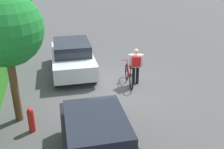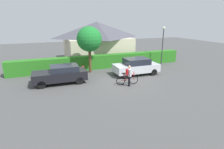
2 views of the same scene
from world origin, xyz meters
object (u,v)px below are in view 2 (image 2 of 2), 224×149
person_rider (129,74)px  parked_car_far (136,66)px  street_lamp (163,41)px  parked_car_near (61,74)px  tree_kerbside (89,39)px  bicycle (127,80)px  fire_hydrant (83,70)px

person_rider → parked_car_far: bearing=51.9°
street_lamp → parked_car_near: bearing=-170.5°
person_rider → tree_kerbside: size_ratio=0.37×
person_rider → bicycle: bearing=85.8°
parked_car_near → parked_car_far: size_ratio=1.01×
parked_car_far → person_rider: bearing=-128.1°
parked_car_near → street_lamp: street_lamp is taller
parked_car_near → street_lamp: 10.74m
parked_car_far → person_rider: size_ratio=2.57×
parked_car_near → bicycle: 5.08m
fire_hydrant → person_rider: bearing=-59.1°
parked_car_far → bicycle: (-1.90, -2.16, -0.37)m
bicycle → tree_kerbside: size_ratio=0.41×
parked_car_near → tree_kerbside: 4.25m
parked_car_near → street_lamp: size_ratio=0.99×
parked_car_near → person_rider: 5.18m
parked_car_near → fire_hydrant: size_ratio=4.94×
person_rider → street_lamp: (5.85, 4.19, 1.71)m
parked_car_near → street_lamp: (10.42, 1.74, 1.92)m
tree_kerbside → street_lamp: bearing=-3.0°
parked_car_far → person_rider: 3.11m
parked_car_far → tree_kerbside: size_ratio=0.95×
bicycle → fire_hydrant: (-2.49, 3.86, 0.03)m
parked_car_far → street_lamp: size_ratio=0.98×
bicycle → person_rider: size_ratio=1.11×
person_rider → street_lamp: bearing=35.6°
parked_car_far → street_lamp: (3.93, 1.74, 1.88)m
parked_car_far → tree_kerbside: 4.78m
parked_car_far → fire_hydrant: bearing=158.9°
bicycle → fire_hydrant: bearing=122.9°
parked_car_near → parked_car_far: bearing=0.0°
fire_hydrant → parked_car_far: bearing=-21.1°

